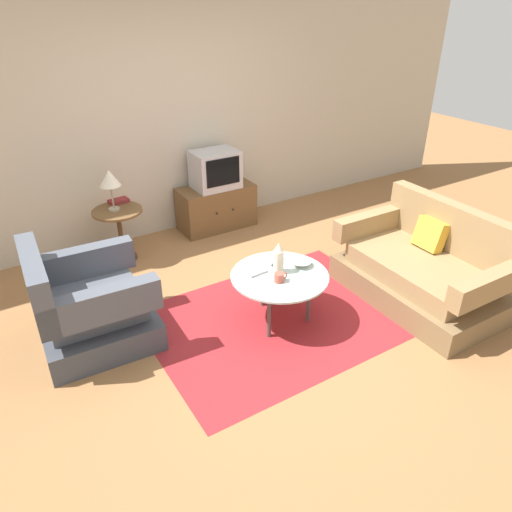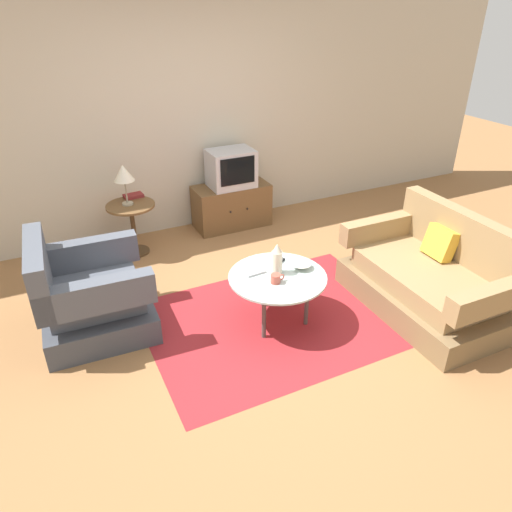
{
  "view_description": "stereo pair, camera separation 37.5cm",
  "coord_description": "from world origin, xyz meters",
  "px_view_note": "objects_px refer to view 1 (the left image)",
  "views": [
    {
      "loc": [
        -1.92,
        -2.86,
        2.55
      ],
      "look_at": [
        -0.01,
        0.2,
        0.55
      ],
      "focal_mm": 33.34,
      "sensor_mm": 36.0,
      "label": 1
    },
    {
      "loc": [
        -1.59,
        -3.05,
        2.55
      ],
      "look_at": [
        -0.01,
        0.2,
        0.55
      ],
      "focal_mm": 33.34,
      "sensor_mm": 36.0,
      "label": 2
    }
  ],
  "objects_px": {
    "television": "(215,169)",
    "book": "(119,201)",
    "tv_stand": "(216,207)",
    "tv_remote_silver": "(258,273)",
    "couch": "(424,270)",
    "side_table": "(119,224)",
    "armchair": "(88,309)",
    "tv_remote_dark": "(278,262)",
    "coffee_table": "(280,279)",
    "vase": "(278,258)",
    "mug": "(279,277)",
    "bowl": "(301,263)",
    "table_lamp": "(110,179)"
  },
  "relations": [
    {
      "from": "tv_stand",
      "to": "tv_remote_dark",
      "type": "distance_m",
      "value": 1.86
    },
    {
      "from": "television",
      "to": "tv_remote_dark",
      "type": "relative_size",
      "value": 3.06
    },
    {
      "from": "coffee_table",
      "to": "bowl",
      "type": "bearing_deg",
      "value": 6.45
    },
    {
      "from": "bowl",
      "to": "table_lamp",
      "type": "bearing_deg",
      "value": 121.05
    },
    {
      "from": "book",
      "to": "armchair",
      "type": "bearing_deg",
      "value": -123.78
    },
    {
      "from": "vase",
      "to": "book",
      "type": "xyz_separation_m",
      "value": [
        -0.75,
        1.95,
        -0.0
      ]
    },
    {
      "from": "television",
      "to": "vase",
      "type": "height_order",
      "value": "television"
    },
    {
      "from": "table_lamp",
      "to": "bowl",
      "type": "xyz_separation_m",
      "value": [
        1.08,
        -1.8,
        -0.43
      ]
    },
    {
      "from": "tv_stand",
      "to": "tv_remote_silver",
      "type": "xyz_separation_m",
      "value": [
        -0.58,
        -1.89,
        0.21
      ]
    },
    {
      "from": "couch",
      "to": "book",
      "type": "height_order",
      "value": "couch"
    },
    {
      "from": "armchair",
      "to": "book",
      "type": "distance_m",
      "value": 1.62
    },
    {
      "from": "tv_remote_silver",
      "to": "book",
      "type": "bearing_deg",
      "value": 103.01
    },
    {
      "from": "mug",
      "to": "tv_remote_dark",
      "type": "height_order",
      "value": "mug"
    },
    {
      "from": "side_table",
      "to": "mug",
      "type": "xyz_separation_m",
      "value": [
        0.76,
        -1.89,
        0.08
      ]
    },
    {
      "from": "armchair",
      "to": "book",
      "type": "relative_size",
      "value": 4.25
    },
    {
      "from": "mug",
      "to": "tv_remote_dark",
      "type": "xyz_separation_m",
      "value": [
        0.16,
        0.27,
        -0.03
      ]
    },
    {
      "from": "mug",
      "to": "table_lamp",
      "type": "bearing_deg",
      "value": 112.19
    },
    {
      "from": "table_lamp",
      "to": "television",
      "type": "bearing_deg",
      "value": 7.22
    },
    {
      "from": "couch",
      "to": "television",
      "type": "height_order",
      "value": "television"
    },
    {
      "from": "side_table",
      "to": "tv_remote_dark",
      "type": "xyz_separation_m",
      "value": [
        0.92,
        -1.62,
        0.05
      ]
    },
    {
      "from": "tv_remote_silver",
      "to": "tv_stand",
      "type": "bearing_deg",
      "value": 68.69
    },
    {
      "from": "bowl",
      "to": "book",
      "type": "distance_m",
      "value": 2.2
    },
    {
      "from": "coffee_table",
      "to": "television",
      "type": "distance_m",
      "value": 2.06
    },
    {
      "from": "armchair",
      "to": "table_lamp",
      "type": "height_order",
      "value": "table_lamp"
    },
    {
      "from": "couch",
      "to": "side_table",
      "type": "xyz_separation_m",
      "value": [
        -2.17,
        2.22,
        0.13
      ]
    },
    {
      "from": "vase",
      "to": "mug",
      "type": "xyz_separation_m",
      "value": [
        -0.08,
        -0.13,
        -0.1
      ]
    },
    {
      "from": "armchair",
      "to": "mug",
      "type": "bearing_deg",
      "value": 67.5
    },
    {
      "from": "armchair",
      "to": "side_table",
      "type": "relative_size",
      "value": 1.6
    },
    {
      "from": "vase",
      "to": "mug",
      "type": "distance_m",
      "value": 0.18
    },
    {
      "from": "couch",
      "to": "side_table",
      "type": "distance_m",
      "value": 3.11
    },
    {
      "from": "book",
      "to": "coffee_table",
      "type": "bearing_deg",
      "value": -75.97
    },
    {
      "from": "couch",
      "to": "television",
      "type": "xyz_separation_m",
      "value": [
        -0.92,
        2.39,
        0.45
      ]
    },
    {
      "from": "couch",
      "to": "tv_stand",
      "type": "xyz_separation_m",
      "value": [
        -0.92,
        2.41,
        -0.03
      ]
    },
    {
      "from": "couch",
      "to": "television",
      "type": "distance_m",
      "value": 2.6
    },
    {
      "from": "side_table",
      "to": "tv_remote_silver",
      "type": "distance_m",
      "value": 1.83
    },
    {
      "from": "television",
      "to": "bowl",
      "type": "bearing_deg",
      "value": -95.57
    },
    {
      "from": "armchair",
      "to": "coffee_table",
      "type": "distance_m",
      "value": 1.59
    },
    {
      "from": "couch",
      "to": "bowl",
      "type": "relative_size",
      "value": 8.45
    },
    {
      "from": "couch",
      "to": "tv_remote_silver",
      "type": "relative_size",
      "value": 8.61
    },
    {
      "from": "couch",
      "to": "tv_remote_silver",
      "type": "xyz_separation_m",
      "value": [
        -1.5,
        0.52,
        0.18
      ]
    },
    {
      "from": "armchair",
      "to": "bowl",
      "type": "distance_m",
      "value": 1.81
    },
    {
      "from": "side_table",
      "to": "book",
      "type": "bearing_deg",
      "value": 67.0
    },
    {
      "from": "vase",
      "to": "bowl",
      "type": "xyz_separation_m",
      "value": [
        0.23,
        -0.02,
        -0.11
      ]
    },
    {
      "from": "television",
      "to": "tv_remote_dark",
      "type": "bearing_deg",
      "value": -100.38
    },
    {
      "from": "side_table",
      "to": "table_lamp",
      "type": "xyz_separation_m",
      "value": [
        -0.02,
        0.02,
        0.5
      ]
    },
    {
      "from": "coffee_table",
      "to": "book",
      "type": "distance_m",
      "value": 2.14
    },
    {
      "from": "television",
      "to": "book",
      "type": "height_order",
      "value": "television"
    },
    {
      "from": "table_lamp",
      "to": "tv_remote_dark",
      "type": "distance_m",
      "value": 1.94
    },
    {
      "from": "couch",
      "to": "coffee_table",
      "type": "distance_m",
      "value": 1.42
    },
    {
      "from": "table_lamp",
      "to": "bowl",
      "type": "height_order",
      "value": "table_lamp"
    }
  ]
}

